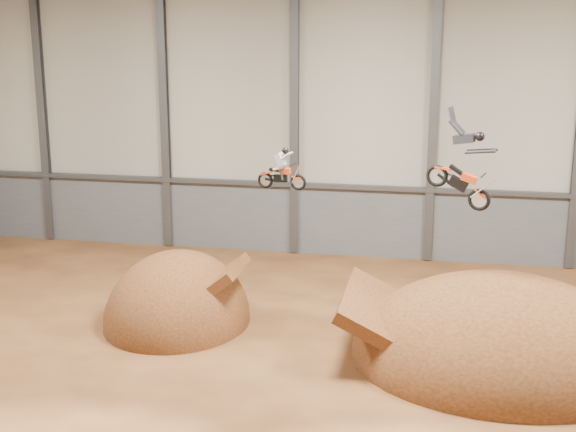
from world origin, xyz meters
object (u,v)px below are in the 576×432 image
object	(u,v)px
landing_ramp	(498,360)
fmx_rider_b	(455,158)
fmx_rider_a	(282,166)
takeoff_ramp	(178,322)

from	to	relation	value
landing_ramp	fmx_rider_b	distance (m)	7.30
landing_ramp	fmx_rider_a	size ratio (longest dim) A/B	5.78
takeoff_ramp	landing_ramp	world-z (taller)	landing_ramp
landing_ramp	fmx_rider_a	xyz separation A→B (m)	(-7.77, 0.15, 6.60)
fmx_rider_a	fmx_rider_b	bearing A→B (deg)	12.41
landing_ramp	fmx_rider_b	size ratio (longest dim) A/B	3.26
takeoff_ramp	fmx_rider_a	bearing A→B (deg)	-14.93
takeoff_ramp	landing_ramp	xyz separation A→B (m)	(12.21, -1.33, 0.00)
fmx_rider_a	fmx_rider_b	distance (m)	5.95
fmx_rider_b	fmx_rider_a	bearing A→B (deg)	-163.35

